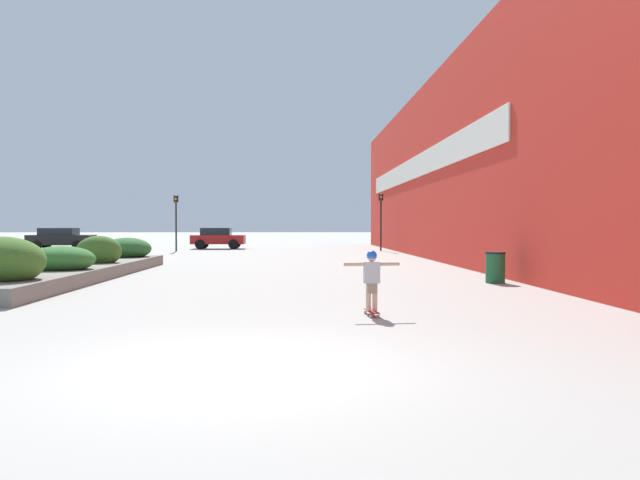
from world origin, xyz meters
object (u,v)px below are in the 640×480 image
object	(u,v)px
car_leftmost	(61,238)
traffic_light_right	(381,212)
skateboarder	(372,274)
car_center_left	(218,238)
skateboard	(372,312)
traffic_light_left	(176,213)
trash_bin	(495,267)

from	to	relation	value
car_leftmost	traffic_light_right	world-z (taller)	traffic_light_right
skateboarder	car_leftmost	size ratio (longest dim) A/B	0.26
skateboarder	car_center_left	distance (m)	34.51
traffic_light_right	skateboard	bearing A→B (deg)	-98.15
car_center_left	traffic_light_left	world-z (taller)	traffic_light_left
car_leftmost	traffic_light_left	world-z (taller)	traffic_light_left
skateboard	skateboarder	bearing A→B (deg)	-5.96
skateboard	skateboarder	distance (m)	0.71
skateboard	traffic_light_left	bearing A→B (deg)	101.45
traffic_light_right	car_leftmost	bearing A→B (deg)	171.85
traffic_light_left	traffic_light_right	bearing A→B (deg)	0.31
car_center_left	traffic_light_left	bearing A→B (deg)	-27.37
trash_bin	car_center_left	distance (m)	29.65
skateboarder	traffic_light_left	distance (m)	31.01
skateboard	skateboarder	xyz separation A→B (m)	(0.00, 0.00, 0.71)
skateboarder	car_center_left	bearing A→B (deg)	95.87
skateboarder	car_leftmost	world-z (taller)	car_leftmost
car_leftmost	skateboarder	bearing A→B (deg)	28.66
traffic_light_left	skateboarder	bearing A→B (deg)	-72.60
skateboard	traffic_light_right	size ratio (longest dim) A/B	0.19
car_leftmost	trash_bin	bearing A→B (deg)	40.33
trash_bin	traffic_light_left	world-z (taller)	traffic_light_left
car_leftmost	car_center_left	bearing A→B (deg)	95.20
trash_bin	car_leftmost	bearing A→B (deg)	130.33
car_leftmost	traffic_light_left	bearing A→B (deg)	69.45
trash_bin	car_leftmost	world-z (taller)	car_leftmost
car_center_left	traffic_light_right	bearing A→B (deg)	69.81
skateboard	trash_bin	size ratio (longest dim) A/B	0.78
skateboard	trash_bin	bearing A→B (deg)	49.52
car_leftmost	traffic_light_right	distance (m)	22.46
traffic_light_right	car_center_left	bearing A→B (deg)	159.81
skateboarder	trash_bin	xyz separation A→B (m)	(4.44, 6.45, -0.32)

